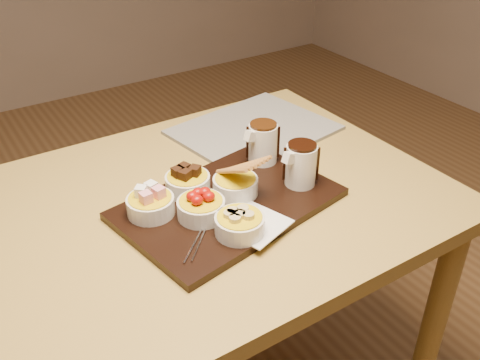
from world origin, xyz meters
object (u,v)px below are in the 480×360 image
serving_board (228,204)px  pitcher_milk_chocolate (263,144)px  bowl_strawberries (201,209)px  pitcher_dark_chocolate (301,165)px  newspaper (254,130)px  dining_table (181,241)px

serving_board → pitcher_milk_chocolate: size_ratio=4.81×
bowl_strawberries → pitcher_dark_chocolate: pitcher_dark_chocolate is taller
pitcher_milk_chocolate → newspaper: pitcher_milk_chocolate is taller
dining_table → bowl_strawberries: 0.16m
dining_table → bowl_strawberries: size_ratio=12.00×
serving_board → pitcher_dark_chocolate: size_ratio=4.81×
bowl_strawberries → newspaper: bearing=41.3°
newspaper → serving_board: bearing=-141.9°
dining_table → pitcher_milk_chocolate: (0.25, 0.04, 0.16)m
pitcher_dark_chocolate → pitcher_milk_chocolate: (-0.01, 0.13, 0.00)m
bowl_strawberries → pitcher_dark_chocolate: 0.25m
bowl_strawberries → newspaper: 0.44m
serving_board → bowl_strawberries: bowl_strawberries is taller
pitcher_dark_chocolate → dining_table: bearing=150.1°
serving_board → newspaper: size_ratio=1.15×
serving_board → newspaper: 0.37m
dining_table → pitcher_dark_chocolate: 0.32m
dining_table → serving_board: serving_board is taller
newspaper → bowl_strawberries: bearing=-147.7°
dining_table → bowl_strawberries: (0.01, -0.08, 0.14)m
pitcher_dark_chocolate → pitcher_milk_chocolate: size_ratio=1.00×
pitcher_dark_chocolate → newspaper: bearing=65.3°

